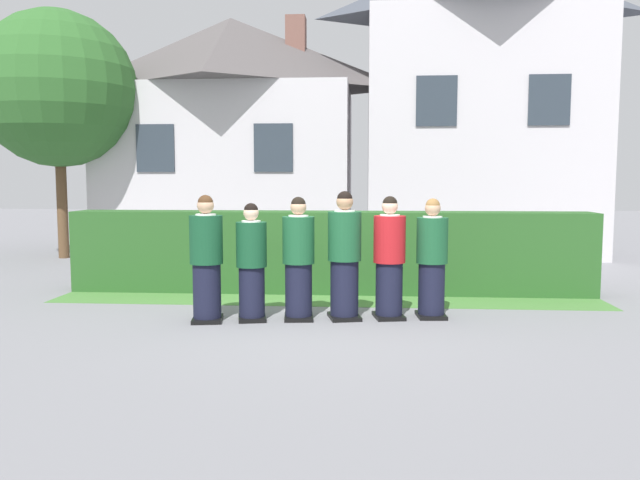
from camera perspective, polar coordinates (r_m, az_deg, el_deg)
The scene contains 12 objects.
ground_plane at distance 8.43m, azimuth 0.00°, elevation -7.12°, with size 60.00×60.00×0.00m, color slate.
student_front_row_0 at distance 8.30m, azimuth -10.21°, elevation -1.92°, with size 0.45×0.53×1.64m.
student_front_row_1 at distance 8.29m, azimuth -6.19°, elevation -2.24°, with size 0.44×0.52×1.54m.
student_front_row_2 at distance 8.30m, azimuth -1.95°, elevation -1.94°, with size 0.42×0.50×1.62m.
student_front_row_3 at distance 8.32m, azimuth 2.22°, elevation -1.66°, with size 0.49×0.56×1.69m.
student_in_red_blazer at distance 8.40m, azimuth 6.27°, elevation -1.84°, with size 0.45×0.55×1.62m.
student_front_row_5 at distance 8.53m, azimuth 10.06°, elevation -1.89°, with size 0.41×0.48×1.59m.
hedge at distance 10.33m, azimuth 0.83°, elevation -1.08°, with size 8.43×0.70×1.32m.
school_building_main at distance 16.24m, azimuth 14.25°, elevation 12.16°, with size 5.74×3.31×7.38m.
school_building_annex at distance 16.91m, azimuth -7.92°, elevation 9.61°, with size 6.52×4.23×5.98m.
oak_tree_left at distance 16.09m, azimuth -22.59°, elevation 12.43°, with size 3.57×3.57×5.69m.
lawn_strip at distance 9.64m, azimuth 0.54°, elevation -5.50°, with size 8.43×0.90×0.01m, color #477A38.
Camera 1 is at (0.60, -8.21, 1.84)m, focal length 35.47 mm.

